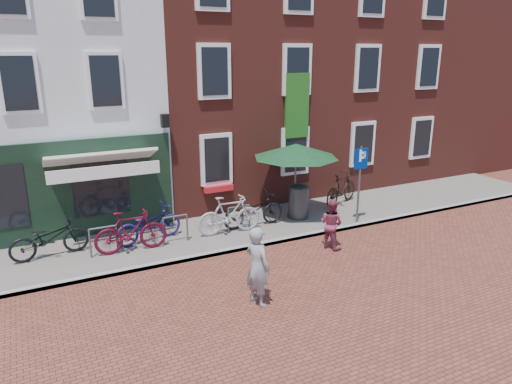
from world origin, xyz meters
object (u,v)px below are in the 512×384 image
boy (331,224)px  bicycle_2 (149,224)px  parking_sign (360,171)px  bicycle_5 (341,188)px  bicycle_3 (229,215)px  bicycle_0 (49,238)px  woman (258,266)px  bicycle_4 (253,210)px  bicycle_1 (131,231)px  litter_bin (299,199)px  parasol (296,148)px

boy → bicycle_2: (-4.58, 2.54, -0.09)m
parking_sign → bicycle_5: bearing=70.1°
bicycle_3 → bicycle_0: bearing=87.2°
woman → bicycle_0: (-3.95, 4.52, -0.28)m
boy → bicycle_4: (-1.34, 2.28, -0.09)m
parking_sign → bicycle_2: size_ratio=1.23×
bicycle_3 → bicycle_5: same height
boy → bicycle_2: 5.24m
woman → bicycle_0: 6.01m
bicycle_1 → bicycle_2: bearing=-47.8°
parking_sign → boy: (-1.83, -1.14, -1.07)m
litter_bin → woman: 5.59m
woman → bicycle_2: (-1.30, 4.41, -0.28)m
bicycle_0 → bicycle_3: 5.01m
litter_bin → woman: size_ratio=0.68×
boy → bicycle_3: (-2.25, 2.08, -0.03)m
parasol → bicycle_1: size_ratio=1.42×
bicycle_1 → bicycle_3: (2.95, 0.05, 0.00)m
bicycle_1 → bicycle_4: bearing=-83.8°
bicycle_2 → bicycle_4: same height
parasol → woman: parasol is taller
woman → bicycle_5: bearing=-67.2°
litter_bin → parking_sign: size_ratio=0.49×
boy → bicycle_0: 7.70m
bicycle_0 → bicycle_2: size_ratio=1.00×
parking_sign → bicycle_0: parking_sign is taller
parking_sign → woman: size_ratio=1.36×
bicycle_2 → bicycle_3: (2.33, -0.46, 0.06)m
parasol → bicycle_0: parasol is taller
bicycle_2 → bicycle_5: bearing=-99.4°
litter_bin → bicycle_1: size_ratio=0.63×
boy → bicycle_5: size_ratio=0.73×
bicycle_3 → bicycle_5: (4.71, 0.81, 0.00)m
bicycle_1 → woman: bearing=-151.4°
bicycle_0 → woman: bearing=-145.8°
bicycle_0 → litter_bin: bearing=-99.1°
boy → bicycle_1: size_ratio=0.73×
boy → bicycle_3: bearing=25.8°
litter_bin → bicycle_0: litter_bin is taller
woman → bicycle_2: woman is taller
bicycle_5 → woman: bearing=106.1°
parasol → bicycle_4: bearing=-172.7°
woman → bicycle_0: bearing=24.2°
parking_sign → woman: parking_sign is taller
litter_bin → parasol: (-0.08, 0.13, 1.69)m
bicycle_1 → bicycle_2: size_ratio=0.97×
bicycle_0 → bicycle_1: (2.03, -0.61, 0.06)m
bicycle_0 → bicycle_5: bicycle_5 is taller
litter_bin → bicycle_5: 2.16m
parking_sign → bicycle_3: parking_sign is taller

